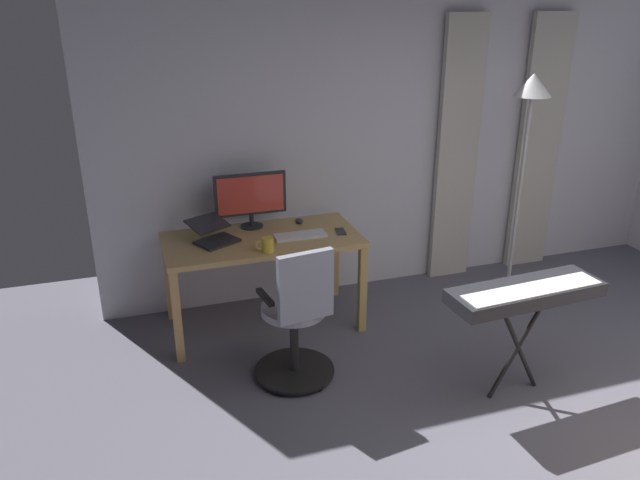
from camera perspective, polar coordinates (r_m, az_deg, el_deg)
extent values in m
cube|color=silver|center=(5.46, 8.15, 10.49)|extent=(5.38, 0.10, 2.86)
cube|color=#B9B5AA|center=(6.10, 19.66, 8.22)|extent=(0.42, 0.06, 2.36)
cube|color=#B9B5AA|center=(5.63, 12.63, 7.90)|extent=(0.39, 0.06, 2.36)
cube|color=tan|center=(4.72, -5.41, 0.02)|extent=(1.50, 0.73, 0.04)
cube|color=tan|center=(4.79, 3.95, -4.60)|extent=(0.06, 0.06, 0.72)
cube|color=tan|center=(4.50, -13.15, -6.99)|extent=(0.06, 0.06, 0.72)
cube|color=tan|center=(5.34, 1.35, -1.62)|extent=(0.06, 0.06, 0.72)
cube|color=tan|center=(5.09, -13.90, -3.55)|extent=(0.06, 0.06, 0.72)
cylinder|color=black|center=(4.40, -2.37, -11.99)|extent=(0.56, 0.56, 0.02)
sphere|color=black|center=(4.50, 0.70, -11.36)|extent=(0.05, 0.05, 0.05)
sphere|color=black|center=(4.62, -2.69, -10.38)|extent=(0.05, 0.05, 0.05)
sphere|color=black|center=(4.46, -5.67, -11.78)|extent=(0.05, 0.05, 0.05)
sphere|color=black|center=(4.23, -4.18, -13.86)|extent=(0.05, 0.05, 0.05)
sphere|color=black|center=(4.25, 0.01, -13.57)|extent=(0.05, 0.05, 0.05)
cylinder|color=black|center=(4.27, -2.42, -9.44)|extent=(0.06, 0.06, 0.46)
cylinder|color=gray|center=(4.15, -2.48, -6.43)|extent=(0.50, 0.50, 0.05)
cube|color=gray|center=(3.87, -1.34, -4.36)|extent=(0.38, 0.10, 0.46)
cube|color=black|center=(4.02, -5.13, -5.32)|extent=(0.07, 0.24, 0.03)
cube|color=black|center=(4.16, 0.03, -4.23)|extent=(0.07, 0.24, 0.03)
cylinder|color=#232328|center=(4.94, -6.35, 1.29)|extent=(0.18, 0.18, 0.01)
cylinder|color=#232328|center=(4.92, -6.38, 1.87)|extent=(0.04, 0.04, 0.09)
cube|color=#232328|center=(4.85, -6.50, 4.27)|extent=(0.57, 0.03, 0.34)
cube|color=#CC3D33|center=(4.84, -6.45, 4.21)|extent=(0.52, 0.01, 0.30)
cube|color=silver|center=(4.70, -1.87, 0.43)|extent=(0.40, 0.14, 0.02)
cube|color=#232328|center=(4.66, -9.54, -0.14)|extent=(0.36, 0.33, 0.02)
cube|color=#232328|center=(4.70, -10.43, 1.54)|extent=(0.35, 0.32, 0.07)
ellipsoid|color=#333338|center=(4.99, -1.94, 1.80)|extent=(0.06, 0.10, 0.04)
cube|color=#232328|center=(4.80, 1.93, 0.80)|extent=(0.09, 0.15, 0.01)
cylinder|color=gold|center=(4.43, -4.88, -0.45)|extent=(0.09, 0.09, 0.11)
torus|color=gold|center=(4.42, -5.58, -0.47)|extent=(0.07, 0.01, 0.07)
cylinder|color=black|center=(4.27, 17.95, -9.42)|extent=(0.40, 0.05, 0.71)
cylinder|color=black|center=(4.27, 17.95, -9.42)|extent=(0.40, 0.05, 0.71)
cube|color=#232328|center=(4.08, 18.59, -4.67)|extent=(1.04, 0.38, 0.09)
cube|color=white|center=(4.03, 19.17, -4.36)|extent=(0.95, 0.23, 0.01)
cylinder|color=black|center=(5.62, 16.89, -5.29)|extent=(0.28, 0.28, 0.02)
cylinder|color=#A5A5A8|center=(5.29, 17.92, 3.12)|extent=(0.03, 0.03, 1.76)
cone|color=white|center=(5.08, 19.21, 13.49)|extent=(0.29, 0.29, 0.17)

